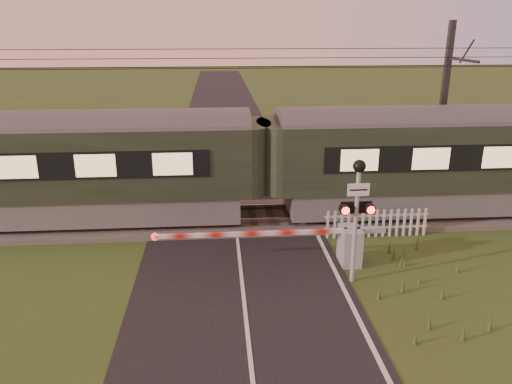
{
  "coord_description": "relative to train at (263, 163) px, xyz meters",
  "views": [
    {
      "loc": [
        -0.59,
        -10.66,
        6.84
      ],
      "look_at": [
        0.51,
        3.2,
        2.19
      ],
      "focal_mm": 35.0,
      "sensor_mm": 36.0,
      "label": 1
    }
  ],
  "objects": [
    {
      "name": "train",
      "position": [
        0.0,
        0.0,
        0.0
      ],
      "size": [
        40.76,
        2.81,
        3.79
      ],
      "color": "slate",
      "rests_on": "ground"
    },
    {
      "name": "road",
      "position": [
        -1.02,
        -6.73,
        -2.17
      ],
      "size": [
        6.0,
        140.0,
        0.03
      ],
      "color": "black",
      "rests_on": "ground"
    },
    {
      "name": "track_bed",
      "position": [
        -1.04,
        0.0,
        -2.12
      ],
      "size": [
        140.0,
        3.4,
        0.39
      ],
      "color": "#47423D",
      "rests_on": "ground"
    },
    {
      "name": "catenary_mast",
      "position": [
        7.47,
        2.23,
        1.48
      ],
      "size": [
        0.22,
        2.46,
        7.04
      ],
      "color": "#2D2D30",
      "rests_on": "ground"
    },
    {
      "name": "overhead_wires",
      "position": [
        -1.04,
        0.0,
        3.54
      ],
      "size": [
        120.0,
        0.62,
        0.62
      ],
      "color": "black",
      "rests_on": "ground"
    },
    {
      "name": "picket_fence",
      "position": [
        3.67,
        -1.89,
        -1.69
      ],
      "size": [
        3.6,
        0.08,
        0.98
      ],
      "color": "silver",
      "rests_on": "ground"
    },
    {
      "name": "boom_gate",
      "position": [
        1.95,
        -3.75,
        -1.54
      ],
      "size": [
        6.9,
        0.88,
        1.17
      ],
      "color": "gray",
      "rests_on": "ground"
    },
    {
      "name": "crossing_signal",
      "position": [
        2.05,
        -4.89,
        0.25
      ],
      "size": [
        0.9,
        0.36,
        3.53
      ],
      "color": "gray",
      "rests_on": "ground"
    },
    {
      "name": "ground",
      "position": [
        -1.04,
        -6.5,
        -2.18
      ],
      "size": [
        160.0,
        160.0,
        0.0
      ],
      "primitive_type": "plane",
      "color": "#34491C",
      "rests_on": "ground"
    }
  ]
}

